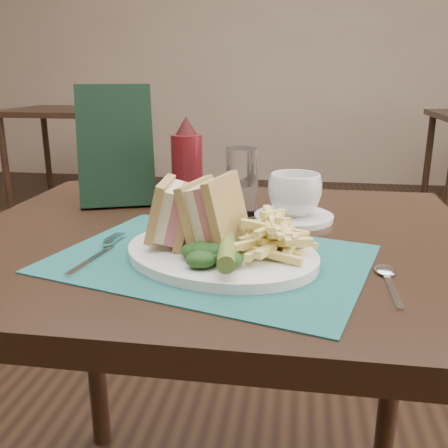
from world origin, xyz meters
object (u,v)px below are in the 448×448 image
object	(u,v)px
coffee_cup	(295,194)
check_presenter	(116,146)
ketchup_bottle	(187,163)
table_main	(217,415)
placemat	(211,259)
sandwich_half_a	(161,212)
sandwich_half_b	(201,210)
plate	(221,254)
table_bg_left	(74,158)
drinking_glass	(242,181)
saucer	(294,217)

from	to	relation	value
coffee_cup	check_presenter	size ratio (longest dim) A/B	0.40
coffee_cup	ketchup_bottle	xyz separation A→B (m)	(-0.22, 0.06, 0.04)
table_main	placemat	world-z (taller)	placemat
sandwich_half_a	table_main	bearing A→B (deg)	54.04
placemat	coffee_cup	bearing A→B (deg)	62.68
table_main	coffee_cup	distance (m)	0.46
coffee_cup	ketchup_bottle	distance (m)	0.23
placemat	sandwich_half_b	world-z (taller)	sandwich_half_b
plate	sandwich_half_b	distance (m)	0.07
sandwich_half_a	ketchup_bottle	world-z (taller)	ketchup_bottle
placemat	plate	xyz separation A→B (m)	(0.02, 0.00, 0.01)
table_bg_left	sandwich_half_a	world-z (taller)	sandwich_half_a
sandwich_half_a	coffee_cup	world-z (taller)	sandwich_half_a
check_presenter	plate	bearing A→B (deg)	-67.62
placemat	table_main	bearing A→B (deg)	95.96
sandwich_half_b	drinking_glass	xyz separation A→B (m)	(0.03, 0.24, -0.01)
saucer	drinking_glass	xyz separation A→B (m)	(-0.10, 0.03, 0.06)
placemat	plate	distance (m)	0.02
sandwich_half_a	drinking_glass	xyz separation A→B (m)	(0.10, 0.24, -0.00)
table_main	ketchup_bottle	bearing A→B (deg)	117.63
table_main	plate	bearing A→B (deg)	-76.95
coffee_cup	check_presenter	bearing A→B (deg)	169.95
table_main	plate	world-z (taller)	plate
drinking_glass	table_bg_left	bearing A→B (deg)	121.20
ketchup_bottle	placemat	bearing A→B (deg)	-71.00
sandwich_half_b	saucer	distance (m)	0.26
sandwich_half_a	sandwich_half_b	distance (m)	0.06
table_main	placemat	distance (m)	0.40
table_main	sandwich_half_b	size ratio (longest dim) A/B	8.28
sandwich_half_b	check_presenter	world-z (taller)	check_presenter
drinking_glass	ketchup_bottle	world-z (taller)	ketchup_bottle
sandwich_half_a	drinking_glass	size ratio (longest dim) A/B	0.75
drinking_glass	check_presenter	bearing A→B (deg)	172.24
sandwich_half_a	sandwich_half_b	bearing A→B (deg)	-2.03
drinking_glass	check_presenter	xyz separation A→B (m)	(-0.27, 0.04, 0.06)
table_bg_left	placemat	bearing A→B (deg)	-61.32
placemat	plate	world-z (taller)	plate
ketchup_bottle	check_presenter	bearing A→B (deg)	177.70
drinking_glass	saucer	bearing A→B (deg)	-15.79
sandwich_half_a	drinking_glass	world-z (taller)	drinking_glass
coffee_cup	plate	bearing A→B (deg)	-114.24
sandwich_half_a	check_presenter	bearing A→B (deg)	117.14
table_bg_left	placemat	size ratio (longest dim) A/B	1.99
saucer	coffee_cup	world-z (taller)	coffee_cup
saucer	ketchup_bottle	bearing A→B (deg)	164.79
coffee_cup	sandwich_half_b	bearing A→B (deg)	-122.65
plate	check_presenter	world-z (taller)	check_presenter
table_main	placemat	xyz separation A→B (m)	(0.01, -0.12, 0.38)
table_main	plate	xyz separation A→B (m)	(0.03, -0.12, 0.38)
placemat	sandwich_half_a	size ratio (longest dim) A/B	4.62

